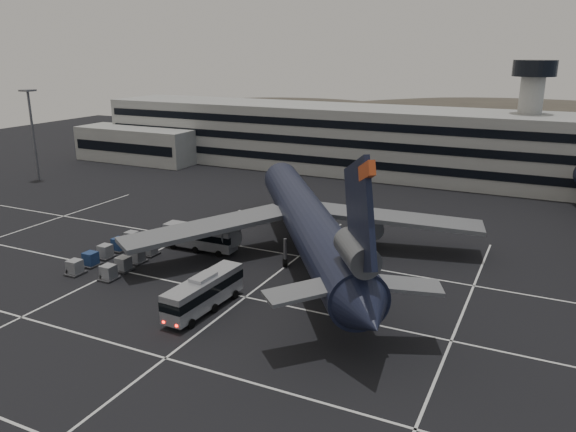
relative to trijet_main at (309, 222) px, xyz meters
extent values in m
plane|color=black|center=(-13.81, -16.87, -5.25)|extent=(260.00, 260.00, 0.00)
cube|color=silver|center=(-13.81, -26.87, -5.24)|extent=(90.00, 0.25, 0.01)
cube|color=silver|center=(-13.81, -12.87, -5.24)|extent=(90.00, 0.25, 0.01)
cube|color=silver|center=(-13.81, 1.13, -5.24)|extent=(90.00, 0.25, 0.01)
cube|color=silver|center=(-19.81, -10.87, -5.24)|extent=(0.25, 55.00, 0.01)
cube|color=silver|center=(-1.81, -10.87, -5.24)|extent=(0.25, 55.00, 0.01)
cube|color=silver|center=(20.19, -10.87, -5.24)|extent=(0.25, 55.00, 0.01)
cube|color=gray|center=(-13.81, 55.13, 1.75)|extent=(120.00, 18.00, 14.00)
cube|color=black|center=(-13.81, 46.08, -1.75)|extent=(118.00, 0.20, 1.60)
cube|color=black|center=(-13.81, 46.08, 2.25)|extent=(118.00, 0.20, 1.60)
cube|color=black|center=(-13.81, 46.08, 5.95)|extent=(118.00, 0.20, 1.60)
cube|color=gray|center=(-63.81, 43.13, -1.25)|extent=(30.00, 10.00, 8.00)
cylinder|color=gray|center=(21.19, 57.13, 5.75)|extent=(4.40, 4.40, 22.00)
cylinder|color=black|center=(21.19, 57.13, 17.25)|extent=(8.00, 8.00, 3.00)
ellipsoid|color=#38332B|center=(-73.81, 153.13, -15.75)|extent=(196.00, 140.00, 32.00)
ellipsoid|color=#38332B|center=(16.19, 153.13, -18.75)|extent=(252.00, 180.00, 44.00)
cylinder|color=slate|center=(-68.81, 18.13, 3.75)|extent=(0.50, 0.50, 18.00)
cube|color=slate|center=(-68.81, 18.13, 12.85)|extent=(2.40, 2.40, 0.35)
cylinder|color=black|center=(-0.28, 0.41, -0.05)|extent=(31.77, 42.75, 5.60)
cone|color=black|center=(-15.10, 22.02, -0.05)|extent=(7.16, 6.88, 5.60)
cone|color=black|center=(14.70, -21.44, -0.05)|extent=(6.98, 6.97, 5.04)
cube|color=black|center=(12.72, -18.55, 7.35)|extent=(5.77, 8.10, 10.97)
cube|color=#B43F18|center=(13.57, -19.79, 11.55)|extent=(2.28, 2.98, 2.24)
cylinder|color=#595B60|center=(12.44, -18.14, 4.05)|extent=(5.62, 6.48, 2.70)
cube|color=slate|center=(8.69, -20.10, 0.55)|extent=(7.49, 7.64, 0.87)
cube|color=slate|center=(15.62, -15.35, 0.55)|extent=(8.16, 5.82, 0.87)
cube|color=slate|center=(-11.72, -5.01, -0.85)|extent=(16.75, 21.37, 1.75)
cylinder|color=#595B60|center=(-10.95, -0.83, -2.55)|extent=(5.34, 6.06, 2.70)
cube|color=slate|center=(8.89, 9.13, -0.85)|extent=(22.67, 10.11, 1.75)
cylinder|color=#595B60|center=(4.72, 9.91, -2.55)|extent=(5.34, 6.06, 2.70)
cylinder|color=slate|center=(-8.97, 13.08, -3.05)|extent=(0.44, 0.44, 3.00)
cylinder|color=black|center=(-8.97, 13.08, -4.70)|extent=(1.03, 1.19, 1.10)
cylinder|color=slate|center=(-1.79, -3.04, -3.05)|extent=(0.44, 0.44, 3.00)
cylinder|color=black|center=(-1.79, -3.04, -4.70)|extent=(1.03, 1.19, 1.10)
cylinder|color=slate|center=(3.49, 0.58, -3.05)|extent=(0.44, 0.44, 3.00)
cylinder|color=black|center=(3.49, 0.58, -4.70)|extent=(1.03, 1.19, 1.10)
cone|color=black|center=(28.25, 60.92, -0.05)|extent=(6.67, 5.94, 5.60)
cube|color=gray|center=(-4.05, -17.42, -3.22)|extent=(2.97, 11.00, 2.97)
cube|color=black|center=(-4.05, -17.42, -2.86)|extent=(3.03, 11.06, 0.94)
cube|color=gray|center=(-4.05, -17.42, -1.55)|extent=(1.72, 3.04, 0.35)
cylinder|color=black|center=(-5.46, -21.18, -4.77)|extent=(0.36, 0.96, 0.95)
cylinder|color=black|center=(-2.99, -21.29, -4.77)|extent=(0.36, 0.96, 0.95)
cylinder|color=black|center=(-5.29, -17.37, -4.77)|extent=(0.36, 0.96, 0.95)
cylinder|color=black|center=(-2.81, -17.48, -4.77)|extent=(0.36, 0.96, 0.95)
cylinder|color=black|center=(-5.11, -13.56, -4.77)|extent=(0.36, 0.96, 0.95)
cylinder|color=black|center=(-2.64, -13.67, -4.77)|extent=(0.36, 0.96, 0.95)
cube|color=#FF0C05|center=(-5.09, -22.85, -4.36)|extent=(0.25, 0.09, 0.22)
cube|color=#FF0C05|center=(-3.51, -22.92, -4.36)|extent=(0.25, 0.09, 0.22)
cube|color=gray|center=(-14.69, -2.61, -3.33)|extent=(10.34, 2.49, 2.81)
cube|color=black|center=(-14.69, -2.61, -2.99)|extent=(10.40, 2.55, 0.89)
cube|color=gray|center=(-14.69, -2.61, -1.75)|extent=(2.83, 1.54, 0.33)
cylinder|color=black|center=(-11.07, -3.73, -4.80)|extent=(0.90, 0.31, 0.90)
cylinder|color=black|center=(-11.10, -1.39, -4.80)|extent=(0.90, 0.31, 0.90)
cylinder|color=black|center=(-14.67, -3.78, -4.80)|extent=(0.90, 0.31, 0.90)
cylinder|color=black|center=(-14.71, -1.44, -4.80)|extent=(0.90, 0.31, 0.90)
cylinder|color=black|center=(-18.28, -3.83, -4.80)|extent=(0.90, 0.31, 0.90)
cylinder|color=black|center=(-18.31, -1.49, -4.80)|extent=(0.90, 0.31, 0.90)
cube|color=#2D2D30|center=(-23.46, -16.12, -5.10)|extent=(2.05, 2.30, 0.17)
cylinder|color=black|center=(-23.46, -16.12, -5.15)|extent=(0.10, 0.19, 0.19)
cube|color=#919399|center=(-23.46, -16.12, -4.24)|extent=(1.64, 1.64, 1.54)
cube|color=#2D2D30|center=(-18.66, -15.61, -5.10)|extent=(2.05, 2.30, 0.17)
cylinder|color=black|center=(-18.66, -15.61, -5.15)|extent=(0.10, 0.19, 0.19)
cube|color=#919399|center=(-18.66, -15.61, -4.24)|extent=(1.64, 1.64, 1.54)
cube|color=#2D2D30|center=(-23.76, -13.24, -5.10)|extent=(2.05, 2.30, 0.17)
cylinder|color=black|center=(-23.76, -13.24, -5.15)|extent=(0.10, 0.19, 0.19)
cube|color=navy|center=(-23.76, -13.24, -4.24)|extent=(1.64, 1.64, 1.54)
cube|color=#2D2D30|center=(-18.97, -12.73, -5.10)|extent=(2.05, 2.30, 0.17)
cylinder|color=black|center=(-18.97, -12.73, -5.15)|extent=(0.10, 0.19, 0.19)
cube|color=#919399|center=(-18.97, -12.73, -4.24)|extent=(1.64, 1.64, 1.54)
cube|color=#2D2D30|center=(-24.07, -10.37, -5.10)|extent=(2.05, 2.30, 0.17)
cylinder|color=black|center=(-24.07, -10.37, -5.15)|extent=(0.10, 0.19, 0.19)
cube|color=#919399|center=(-24.07, -10.37, -4.24)|extent=(1.64, 1.64, 1.54)
cube|color=#2D2D30|center=(-19.28, -9.86, -5.10)|extent=(2.05, 2.30, 0.17)
cylinder|color=black|center=(-19.28, -9.86, -5.15)|extent=(0.10, 0.19, 0.19)
cube|color=#919399|center=(-19.28, -9.86, -4.24)|extent=(1.64, 1.64, 1.54)
cube|color=#2D2D30|center=(-24.38, -7.49, -5.10)|extent=(2.05, 2.30, 0.17)
cylinder|color=black|center=(-24.38, -7.49, -5.15)|extent=(0.10, 0.19, 0.19)
cube|color=navy|center=(-24.38, -7.49, -4.24)|extent=(1.64, 1.64, 1.54)
cube|color=#2D2D30|center=(-19.58, -6.98, -5.10)|extent=(2.05, 2.30, 0.17)
cylinder|color=black|center=(-19.58, -6.98, -5.15)|extent=(0.10, 0.19, 0.19)
cube|color=#919399|center=(-19.58, -6.98, -4.24)|extent=(1.64, 1.64, 1.54)
cube|color=#2D2D30|center=(-24.68, -4.62, -5.10)|extent=(2.05, 2.30, 0.17)
cylinder|color=black|center=(-24.68, -4.62, -5.15)|extent=(0.10, 0.19, 0.19)
cube|color=#919399|center=(-24.68, -4.62, -4.24)|extent=(1.64, 1.64, 1.54)
camera|label=1|loc=(26.77, -61.35, 20.76)|focal=35.00mm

